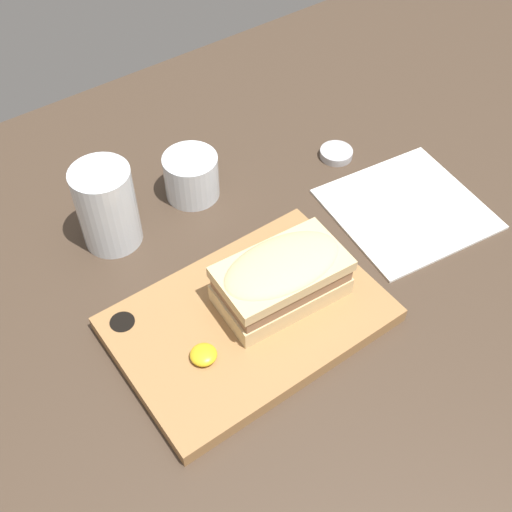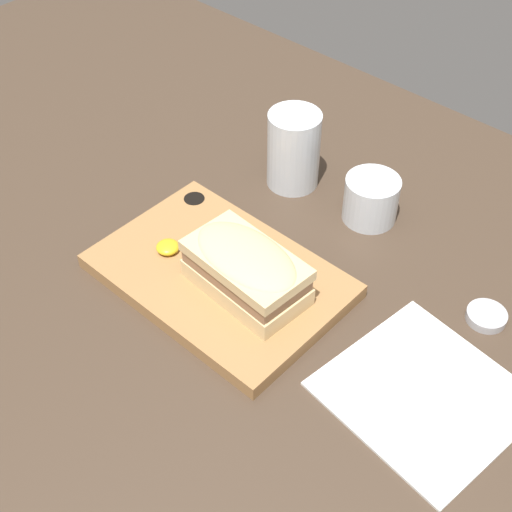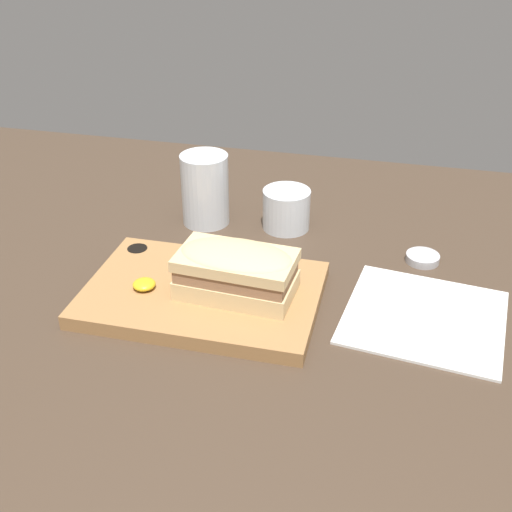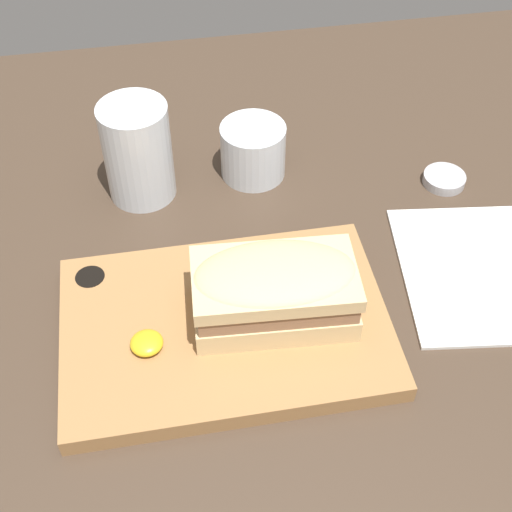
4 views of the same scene
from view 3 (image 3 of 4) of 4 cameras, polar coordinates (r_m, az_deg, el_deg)
dining_table at (r=89.70cm, az=-2.71°, el=-4.76°), size 191.35×114.04×2.00cm
serving_board at (r=89.56cm, az=-4.76°, el=-3.31°), size 32.10×21.79×2.14cm
sandwich at (r=85.87cm, az=-1.70°, el=-1.03°), size 16.15×9.74×7.00cm
mustard_dollop at (r=89.41cm, az=-9.91°, el=-2.49°), size 3.16×3.16×1.26cm
water_glass at (r=108.00cm, az=-4.53°, el=5.54°), size 7.93×7.93×12.05cm
wine_glass at (r=106.92cm, az=2.71°, el=3.99°), size 7.90×7.90×6.73cm
napkin at (r=89.01cm, az=14.73°, el=-5.27°), size 22.91×22.17×0.40cm
condiment_dish at (r=101.40cm, az=14.59°, el=-0.18°), size 5.09×5.09×1.21cm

